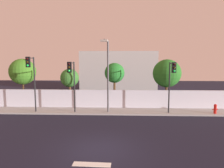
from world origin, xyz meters
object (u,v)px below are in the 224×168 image
at_px(traffic_light_right, 31,73).
at_px(roadside_tree_leftmost, 23,72).
at_px(roadside_tree_rightmost, 167,73).
at_px(roadside_tree_midright, 115,73).
at_px(roadside_tree_midleft, 70,78).
at_px(fire_hydrant, 215,108).
at_px(traffic_light_center, 72,76).
at_px(street_lamp_curbside, 107,71).
at_px(traffic_light_left, 172,77).

xyz_separation_m(traffic_light_right, roadside_tree_leftmost, (-2.50, 3.43, -0.10)).
bearing_deg(roadside_tree_rightmost, roadside_tree_midright, 180.00).
relative_size(roadside_tree_leftmost, roadside_tree_midleft, 1.26).
bearing_deg(fire_hydrant, roadside_tree_rightmost, 142.24).
height_order(fire_hydrant, roadside_tree_midleft, roadside_tree_midleft).
distance_m(traffic_light_center, roadside_tree_midleft, 3.80).
height_order(traffic_light_right, fire_hydrant, traffic_light_right).
height_order(street_lamp_curbside, roadside_tree_rightmost, street_lamp_curbside).
bearing_deg(street_lamp_curbside, fire_hydrant, -0.36).
xyz_separation_m(fire_hydrant, roadside_tree_midright, (-9.13, 2.88, 2.98)).
distance_m(traffic_light_left, roadside_tree_midright, 6.05).
height_order(traffic_light_center, fire_hydrant, traffic_light_center).
xyz_separation_m(traffic_light_center, fire_hydrant, (12.76, 0.71, -2.94)).
bearing_deg(roadside_tree_leftmost, street_lamp_curbside, -17.01).
xyz_separation_m(traffic_light_left, roadside_tree_leftmost, (-14.84, 3.31, 0.23)).
height_order(fire_hydrant, roadside_tree_rightmost, roadside_tree_rightmost).
bearing_deg(traffic_light_center, traffic_light_right, 177.43).
bearing_deg(roadside_tree_midleft, roadside_tree_leftmost, 180.00).
relative_size(traffic_light_left, roadside_tree_midright, 0.98).
distance_m(traffic_light_left, traffic_light_center, 8.70).
bearing_deg(street_lamp_curbside, roadside_tree_midright, 78.71).
xyz_separation_m(roadside_tree_leftmost, roadside_tree_rightmost, (15.19, 0.00, -0.14)).
relative_size(traffic_light_right, street_lamp_curbside, 0.78).
bearing_deg(street_lamp_curbside, traffic_light_right, -174.81).
distance_m(traffic_light_center, roadside_tree_leftmost, 7.12).
distance_m(traffic_light_left, street_lamp_curbside, 5.67).
height_order(traffic_light_center, roadside_tree_leftmost, roadside_tree_leftmost).
relative_size(roadside_tree_midleft, roadside_tree_rightmost, 0.80).
bearing_deg(traffic_light_right, roadside_tree_midright, 25.22).
bearing_deg(roadside_tree_midleft, street_lamp_curbside, -33.96).
bearing_deg(traffic_light_left, fire_hydrant, 6.03).
height_order(street_lamp_curbside, roadside_tree_midleft, street_lamp_curbside).
bearing_deg(roadside_tree_midright, fire_hydrant, -17.51).
distance_m(traffic_light_right, roadside_tree_leftmost, 4.24).
distance_m(traffic_light_right, street_lamp_curbside, 6.75).
bearing_deg(traffic_light_left, roadside_tree_leftmost, 167.43).
distance_m(fire_hydrant, roadside_tree_midleft, 14.38).
xyz_separation_m(fire_hydrant, roadside_tree_leftmost, (-18.91, 2.88, 3.11)).
height_order(traffic_light_left, traffic_light_right, traffic_light_right).
bearing_deg(traffic_light_right, traffic_light_left, 0.56).
bearing_deg(roadside_tree_midright, traffic_light_center, -135.28).
height_order(traffic_light_left, roadside_tree_leftmost, roadside_tree_leftmost).
relative_size(street_lamp_curbside, roadside_tree_midleft, 1.61).
relative_size(traffic_light_center, roadside_tree_leftmost, 0.91).
bearing_deg(roadside_tree_rightmost, traffic_light_left, -96.01).
relative_size(traffic_light_center, roadside_tree_midright, 0.99).
relative_size(street_lamp_curbside, roadside_tree_rightmost, 1.29).
xyz_separation_m(fire_hydrant, roadside_tree_midleft, (-13.88, 2.88, 2.44)).
bearing_deg(roadside_tree_leftmost, roadside_tree_rightmost, 0.00).
distance_m(fire_hydrant, roadside_tree_midright, 10.03).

